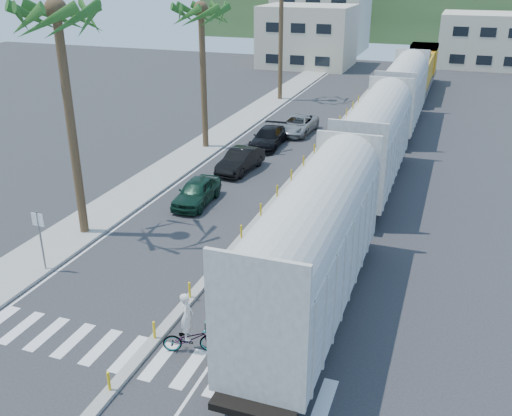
# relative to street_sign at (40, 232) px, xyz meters

# --- Properties ---
(ground) EXTENTS (140.00, 140.00, 0.00)m
(ground) POSITION_rel_street_sign_xyz_m (7.30, -2.00, -1.97)
(ground) COLOR #28282B
(ground) RESTS_ON ground
(sidewalk) EXTENTS (3.00, 90.00, 0.15)m
(sidewalk) POSITION_rel_street_sign_xyz_m (-1.20, 23.00, -1.90)
(sidewalk) COLOR gray
(sidewalk) RESTS_ON ground
(rails) EXTENTS (1.56, 100.00, 0.06)m
(rails) POSITION_rel_street_sign_xyz_m (12.30, 26.00, -1.94)
(rails) COLOR black
(rails) RESTS_ON ground
(median) EXTENTS (0.45, 60.00, 0.85)m
(median) POSITION_rel_street_sign_xyz_m (7.30, 17.96, -1.88)
(median) COLOR gray
(median) RESTS_ON ground
(crosswalk) EXTENTS (14.00, 2.20, 0.01)m
(crosswalk) POSITION_rel_street_sign_xyz_m (7.30, -4.00, -1.97)
(crosswalk) COLOR silver
(crosswalk) RESTS_ON ground
(lane_markings) EXTENTS (9.42, 90.00, 0.01)m
(lane_markings) POSITION_rel_street_sign_xyz_m (5.15, 23.00, -1.97)
(lane_markings) COLOR silver
(lane_markings) RESTS_ON ground
(freight_train) EXTENTS (3.00, 60.94, 5.85)m
(freight_train) POSITION_rel_street_sign_xyz_m (12.30, 21.35, 0.93)
(freight_train) COLOR #A3A296
(freight_train) RESTS_ON ground
(street_sign) EXTENTS (0.60, 0.08, 3.00)m
(street_sign) POSITION_rel_street_sign_xyz_m (0.00, 0.00, 0.00)
(street_sign) COLOR slate
(street_sign) RESTS_ON ground
(buildings) EXTENTS (38.00, 27.00, 10.00)m
(buildings) POSITION_rel_street_sign_xyz_m (0.89, 69.66, 2.39)
(buildings) COLOR #BFB798
(buildings) RESTS_ON ground
(hillside) EXTENTS (80.00, 20.00, 12.00)m
(hillside) POSITION_rel_street_sign_xyz_m (7.30, 98.00, 4.03)
(hillside) COLOR #385628
(hillside) RESTS_ON ground
(car_lead) EXTENTS (2.15, 4.56, 1.50)m
(car_lead) POSITION_rel_street_sign_xyz_m (3.11, 9.66, -1.22)
(car_lead) COLOR black
(car_lead) RESTS_ON ground
(car_second) EXTENTS (2.53, 4.96, 1.53)m
(car_second) POSITION_rel_street_sign_xyz_m (3.45, 15.88, -1.21)
(car_second) COLOR black
(car_second) RESTS_ON ground
(car_third) EXTENTS (2.51, 5.20, 1.45)m
(car_third) POSITION_rel_street_sign_xyz_m (3.39, 21.93, -1.25)
(car_third) COLOR black
(car_third) RESTS_ON ground
(car_rear) EXTENTS (3.01, 5.53, 1.46)m
(car_rear) POSITION_rel_street_sign_xyz_m (4.49, 26.36, -1.24)
(car_rear) COLOR #929597
(car_rear) RESTS_ON ground
(cyclist) EXTENTS (2.07, 2.48, 2.38)m
(cyclist) POSITION_rel_street_sign_xyz_m (8.80, -3.06, -1.23)
(cyclist) COLOR #9EA0A5
(cyclist) RESTS_ON ground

